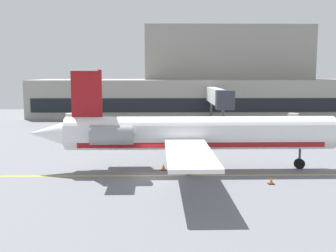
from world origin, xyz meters
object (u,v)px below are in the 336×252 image
baggage_tug (197,133)px  pushback_tractor (73,121)px  regional_jet (194,133)px  belt_loader (292,122)px

baggage_tug → pushback_tractor: bearing=147.0°
regional_jet → baggage_tug: regional_jet is taller
baggage_tug → belt_loader: belt_loader is taller
regional_jet → belt_loader: regional_jet is taller
belt_loader → pushback_tractor: bearing=178.8°
pushback_tractor → baggage_tug: bearing=-33.0°
regional_jet → pushback_tractor: 31.23m
regional_jet → pushback_tractor: (-16.11, 26.66, -2.20)m
baggage_tug → regional_jet: bearing=-96.4°
regional_jet → belt_loader: 31.08m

